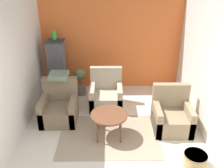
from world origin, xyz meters
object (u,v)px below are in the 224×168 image
Objects in this scene: armchair_left at (59,108)px; armchair_middle at (106,95)px; coffee_table at (109,116)px; parrot at (54,36)px; wicker_basket at (195,159)px; potted_plant at (80,80)px; birdcage at (58,69)px; armchair_right at (172,117)px.

armchair_middle is (1.03, 0.60, 0.00)m from armchair_left.
coffee_table is 2.57m from parrot.
potted_plant is at bearing 130.68° from wicker_basket.
coffee_table is 1.23m from armchair_middle.
armchair_middle is at bearing -27.55° from parrot.
potted_plant is 1.76× the size of wicker_basket.
coffee_table is 0.50× the size of birdcage.
birdcage reaches higher than potted_plant.
armchair_right is at bearing -33.85° from armchair_middle.
armchair_right is at bearing -30.92° from birdcage.
birdcage is at bearing 125.84° from coffee_table.
parrot is 1.33m from potted_plant.
armchair_right is 1.69m from armchair_middle.
birdcage reaches higher than armchair_middle.
birdcage is at bearing 152.53° from armchair_middle.
armchair_right is at bearing -7.93° from armchair_left.
armchair_left is 1.00× the size of armchair_middle.
armchair_left is 1.35m from birdcage.
birdcage reaches higher than wicker_basket.
coffee_table is at bearing 150.99° from wicker_basket.
parrot reaches higher than armchair_left.
armchair_right is 3.38m from parrot.
armchair_middle reaches higher than wicker_basket.
wicker_basket is at bearing -49.32° from potted_plant.
armchair_left and armchair_middle have the same top height.
armchair_right reaches higher than potted_plant.
parrot is at bearing 90.00° from birdcage.
birdcage is (-0.24, 1.26, 0.42)m from armchair_left.
wicker_basket is (0.18, -1.11, -0.16)m from armchair_right.
armchair_left is at bearing 151.14° from wicker_basket.
armchair_left reaches higher than wicker_basket.
potted_plant is at bearing 143.49° from armchair_right.
armchair_right is at bearing -30.95° from parrot.
coffee_table is at bearing -54.19° from parrot.
armchair_right is 1.13m from wicker_basket.
parrot reaches higher than armchair_middle.
parrot is (0.00, 0.00, 0.88)m from birdcage.
birdcage reaches higher than armchair_right.
birdcage is 5.64× the size of parrot.
coffee_table is 2.81× the size of parrot.
coffee_table is 1.76m from wicker_basket.
parrot reaches higher than potted_plant.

